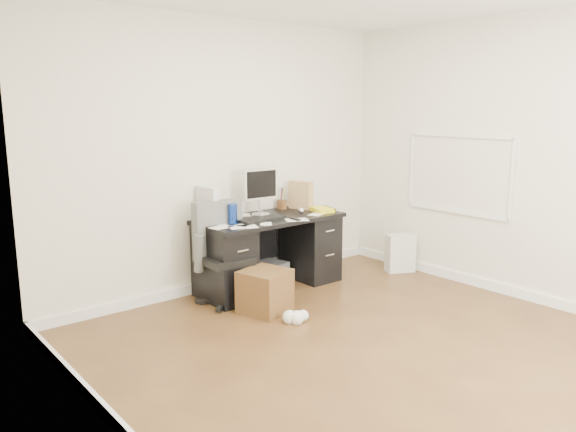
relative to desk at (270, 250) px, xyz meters
name	(u,v)px	position (x,y,z in m)	size (l,w,h in m)	color
ground	(369,347)	(-0.30, -1.65, -0.40)	(4.00, 4.00, 0.00)	#4A2D17
room_shell	(375,133)	(-0.27, -1.62, 1.26)	(4.02, 4.02, 2.71)	silver
desk	(270,250)	(0.00, 0.00, 0.00)	(1.50, 0.70, 0.75)	black
loose_papers	(256,220)	(-0.20, -0.05, 0.35)	(1.10, 0.60, 0.00)	white
lcd_monitor	(261,192)	(-0.03, 0.10, 0.60)	(0.39, 0.22, 0.49)	silver
keyboard	(262,219)	(-0.18, -0.12, 0.36)	(0.49, 0.17, 0.03)	black
computer_mouse	(301,210)	(0.35, -0.09, 0.38)	(0.07, 0.07, 0.07)	silver
travel_mug	(233,214)	(-0.48, -0.06, 0.45)	(0.09, 0.09, 0.19)	#163697
white_binder	(207,204)	(-0.60, 0.19, 0.52)	(0.13, 0.29, 0.34)	silver
magazine_file	(301,195)	(0.54, 0.14, 0.50)	(0.13, 0.26, 0.30)	#A57D4F
pen_cup	(282,198)	(0.36, 0.25, 0.47)	(0.10, 0.10, 0.24)	#522F17
yellow_book	(322,210)	(0.60, -0.14, 0.37)	(0.18, 0.24, 0.04)	yellow
paper_remote	(297,219)	(0.11, -0.30, 0.36)	(0.22, 0.18, 0.02)	white
office_chair	(226,254)	(-0.60, -0.11, 0.08)	(0.55, 0.55, 0.97)	#494B49
pc_tower	(319,255)	(0.79, 0.11, -0.21)	(0.17, 0.39, 0.39)	beige
shopping_bag	(400,253)	(1.49, -0.49, -0.19)	(0.32, 0.23, 0.43)	silver
wicker_basket	(265,291)	(-0.45, -0.52, -0.20)	(0.39, 0.39, 0.39)	#4D2D17
desk_printer	(268,273)	(0.10, 0.15, -0.29)	(0.36, 0.30, 0.21)	slate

